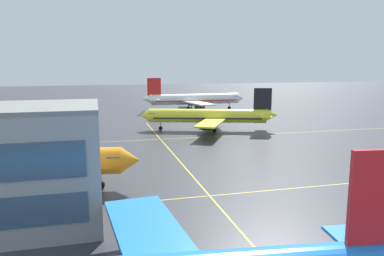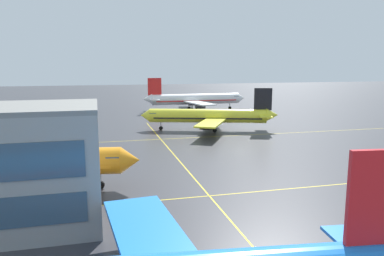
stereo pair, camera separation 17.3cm
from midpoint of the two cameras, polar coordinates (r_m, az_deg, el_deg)
The scene contains 4 objects.
airliner_second_row at distance 56.22m, azimuth -27.17°, elevation -4.79°, with size 36.53×31.13×11.38m.
airliner_third_row at distance 95.86m, azimuth 2.58°, elevation 1.81°, with size 34.37×29.36×10.91m.
airliner_far_left_stand at distance 137.74m, azimuth 0.27°, elevation 4.38°, with size 38.20×33.08×11.92m.
taxiway_markings at distance 49.63m, azimuth 2.59°, elevation -10.23°, with size 162.59×125.98×0.01m.
Camera 1 is at (-13.75, -8.40, 16.96)m, focal length 35.19 mm.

